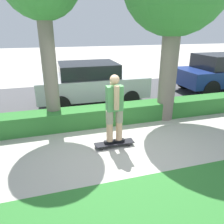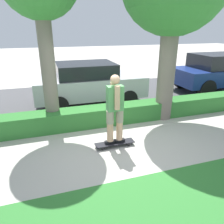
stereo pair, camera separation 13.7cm
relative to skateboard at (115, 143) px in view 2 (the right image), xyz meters
The scene contains 7 objects.
ground_plane 0.26m from the skateboard, 70.21° to the right, with size 60.00×60.00×0.00m, color #ADA89E.
street_asphalt 3.97m from the skateboard, 88.79° to the left, with size 18.69×5.00×0.01m.
hedge_row 1.38m from the skateboard, 86.49° to the left, with size 18.69×0.60×0.52m.
skateboard is the anchor object (origin of this frame).
skater_person 0.88m from the skateboard, ahead, with size 0.49×0.42×1.62m.
parked_car_middle 3.49m from the skateboard, 87.64° to the left, with size 3.92×1.99×1.48m.
parked_car_rear 6.82m from the skateboard, 29.56° to the left, with size 3.94×1.92×1.61m.
Camera 2 is at (-1.56, -4.10, 2.64)m, focal length 35.00 mm.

